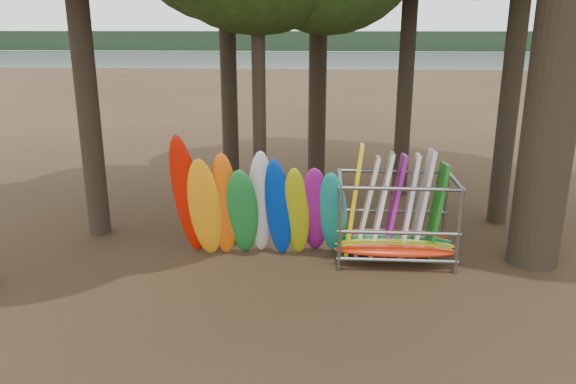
{
  "coord_description": "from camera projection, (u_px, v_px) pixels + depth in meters",
  "views": [
    {
      "loc": [
        0.3,
        -11.65,
        5.35
      ],
      "look_at": [
        -0.6,
        1.5,
        1.4
      ],
      "focal_mm": 35.0,
      "sensor_mm": 36.0,
      "label": 1
    }
  ],
  "objects": [
    {
      "name": "lake",
      "position": [
        325.0,
        69.0,
        70.04
      ],
      "size": [
        160.0,
        160.0,
        0.0
      ],
      "primitive_type": "plane",
      "color": "gray",
      "rests_on": "ground"
    },
    {
      "name": "kayak_row",
      "position": [
        256.0,
        208.0,
        12.91
      ],
      "size": [
        4.15,
        1.71,
        3.22
      ],
      "color": "red",
      "rests_on": "ground"
    },
    {
      "name": "storage_rack",
      "position": [
        395.0,
        221.0,
        13.06
      ],
      "size": [
        2.83,
        1.57,
        2.74
      ],
      "color": "slate",
      "rests_on": "ground"
    },
    {
      "name": "far_shore",
      "position": [
        326.0,
        41.0,
        117.25
      ],
      "size": [
        160.0,
        4.0,
        4.0
      ],
      "primitive_type": "cube",
      "color": "black",
      "rests_on": "ground"
    },
    {
      "name": "ground",
      "position": [
        310.0,
        271.0,
        12.69
      ],
      "size": [
        120.0,
        120.0,
        0.0
      ],
      "primitive_type": "plane",
      "color": "#47331E",
      "rests_on": "ground"
    }
  ]
}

